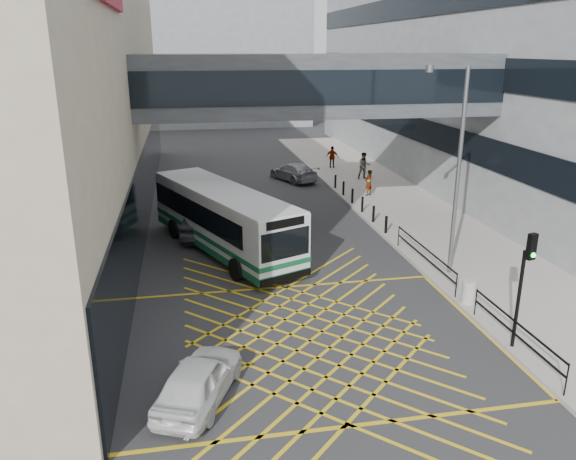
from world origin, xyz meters
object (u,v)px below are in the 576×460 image
litter_bin (469,292)px  pedestrian_a (369,183)px  car_dark (210,221)px  street_lamp (455,160)px  pedestrian_b (364,166)px  car_silver (293,171)px  car_white (199,379)px  traffic_light (525,275)px  bus (222,218)px  pedestrian_c (332,157)px

litter_bin → pedestrian_a: size_ratio=0.53×
car_dark → litter_bin: (9.07, -10.23, -0.20)m
street_lamp → pedestrian_b: (2.15, 17.95, -3.90)m
car_dark → car_silver: size_ratio=1.16×
car_white → car_dark: size_ratio=0.80×
car_silver → street_lamp: bearing=76.3°
pedestrian_b → traffic_light: bearing=-94.3°
bus → car_white: size_ratio=2.64×
traffic_light → litter_bin: (0.11, 3.34, -2.07)m
car_dark → pedestrian_b: bearing=-120.0°
pedestrian_a → bus: bearing=6.9°
car_white → traffic_light: traffic_light is taller
car_dark → pedestrian_a: pedestrian_a is taller
litter_bin → pedestrian_c: bearing=86.9°
street_lamp → pedestrian_a: (0.93, 13.20, -4.02)m
car_dark → car_white: bearing=103.6°
car_white → car_dark: (1.02, 14.33, 0.15)m
traffic_light → pedestrian_a: (1.54, 19.51, -1.68)m
pedestrian_a → pedestrian_c: pedestrian_c is taller
street_lamp → pedestrian_a: size_ratio=5.13×
pedestrian_b → car_silver: bearing=171.2°
pedestrian_c → pedestrian_a: bearing=115.8°
street_lamp → traffic_light: bearing=-103.7°
pedestrian_b → pedestrian_c: bearing=109.0°
car_white → street_lamp: bearing=-123.0°
car_dark → pedestrian_a: (10.50, 5.93, 0.18)m
car_white → car_dark: 14.37m
car_white → litter_bin: bearing=-134.6°
car_dark → street_lamp: (9.57, -7.26, 4.20)m
pedestrian_b → pedestrian_c: (-1.27, 4.22, -0.09)m
car_dark → pedestrian_c: size_ratio=3.00×
car_dark → traffic_light: 16.37m
car_white → bus: bearing=-74.0°
car_dark → litter_bin: car_dark is taller
car_white → street_lamp: 13.46m
bus → street_lamp: bearing=-51.6°
car_white → traffic_light: bearing=-152.4°
litter_bin → pedestrian_a: (1.43, 16.16, 0.39)m
car_silver → bus: bearing=43.8°
car_white → car_silver: 27.12m
bus → traffic_light: 14.11m
traffic_light → pedestrian_b: size_ratio=2.03×
car_silver → street_lamp: size_ratio=0.52×
car_dark → street_lamp: street_lamp is taller
car_white → car_silver: size_ratio=0.93×
pedestrian_c → pedestrian_b: bearing=132.2°
car_white → pedestrian_c: size_ratio=2.41×
traffic_light → street_lamp: bearing=69.5°
traffic_light → pedestrian_a: bearing=70.6°
bus → car_dark: 2.51m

